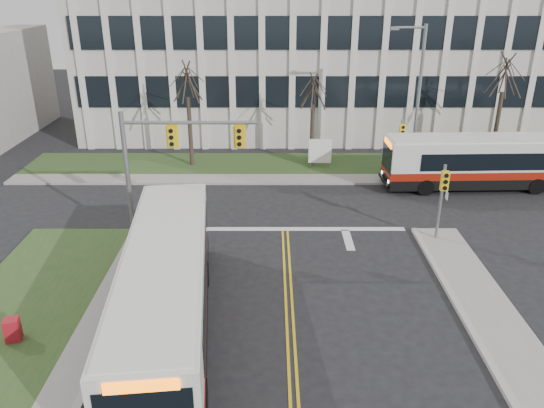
{
  "coord_description": "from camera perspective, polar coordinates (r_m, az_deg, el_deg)",
  "views": [
    {
      "loc": [
        -0.67,
        -15.74,
        11.5
      ],
      "look_at": [
        -0.65,
        6.71,
        2.0
      ],
      "focal_mm": 35.0,
      "sensor_mm": 36.0,
      "label": 1
    }
  ],
  "objects": [
    {
      "name": "signal_pole_near",
      "position": [
        25.6,
        17.87,
        1.21
      ],
      "size": [
        0.34,
        0.39,
        3.8
      ],
      "color": "slate",
      "rests_on": "ground"
    },
    {
      "name": "sidewalk_cross",
      "position": [
        33.47,
        9.73,
        2.63
      ],
      "size": [
        44.0,
        1.6,
        0.14
      ],
      "primitive_type": "cube",
      "color": "#9E9B93",
      "rests_on": "ground"
    },
    {
      "name": "bus_cross",
      "position": [
        33.76,
        21.71,
        4.09
      ],
      "size": [
        11.53,
        2.84,
        3.05
      ],
      "primitive_type": null,
      "rotation": [
        0.0,
        0.0,
        -1.54
      ],
      "color": "silver",
      "rests_on": "ground"
    },
    {
      "name": "ground",
      "position": [
        19.5,
        1.98,
        -13.21
      ],
      "size": [
        120.0,
        120.0,
        0.0
      ],
      "primitive_type": "plane",
      "color": "black",
      "rests_on": "ground"
    },
    {
      "name": "office_building",
      "position": [
        46.41,
        7.26,
        15.96
      ],
      "size": [
        40.0,
        16.0,
        12.0
      ],
      "primitive_type": "cube",
      "color": "beige",
      "rests_on": "ground"
    },
    {
      "name": "signal_pole_far",
      "position": [
        33.35,
        13.7,
        6.63
      ],
      "size": [
        0.34,
        0.39,
        3.8
      ],
      "color": "slate",
      "rests_on": "ground"
    },
    {
      "name": "bus_main",
      "position": [
        18.74,
        -11.24,
        -9.33
      ],
      "size": [
        3.91,
        12.44,
        3.26
      ],
      "primitive_type": null,
      "rotation": [
        0.0,
        0.0,
        0.1
      ],
      "color": "silver",
      "rests_on": "ground"
    },
    {
      "name": "newspaper_box_red",
      "position": [
        20.56,
        -26.11,
        -12.17
      ],
      "size": [
        0.6,
        0.56,
        0.95
      ],
      "primitive_type": "cube",
      "rotation": [
        0.0,
        0.0,
        0.25
      ],
      "color": "maroon",
      "rests_on": "ground"
    },
    {
      "name": "tree_left",
      "position": [
        34.68,
        -9.11,
        12.72
      ],
      "size": [
        1.8,
        1.8,
        7.7
      ],
      "color": "#42352B",
      "rests_on": "ground"
    },
    {
      "name": "tree_mid",
      "position": [
        34.68,
        4.47,
        11.87
      ],
      "size": [
        1.8,
        1.8,
        6.82
      ],
      "color": "#42352B",
      "rests_on": "ground"
    },
    {
      "name": "mast_arm_signal",
      "position": [
        24.52,
        -11.73,
        5.28
      ],
      "size": [
        6.11,
        0.38,
        6.2
      ],
      "color": "slate",
      "rests_on": "ground"
    },
    {
      "name": "building_lawn",
      "position": [
        36.07,
        9.03,
        4.16
      ],
      "size": [
        44.0,
        5.0,
        0.12
      ],
      "primitive_type": "cube",
      "color": "#2E4D21",
      "rests_on": "ground"
    },
    {
      "name": "streetlight",
      "position": [
        33.7,
        15.23,
        11.37
      ],
      "size": [
        2.15,
        0.25,
        9.2
      ],
      "color": "slate",
      "rests_on": "ground"
    },
    {
      "name": "directory_sign",
      "position": [
        34.95,
        5.19,
        5.65
      ],
      "size": [
        1.5,
        0.12,
        2.0
      ],
      "color": "slate",
      "rests_on": "ground"
    },
    {
      "name": "tree_right",
      "position": [
        37.21,
        23.77,
        12.42
      ],
      "size": [
        1.8,
        1.8,
        8.25
      ],
      "color": "#42352B",
      "rests_on": "ground"
    }
  ]
}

